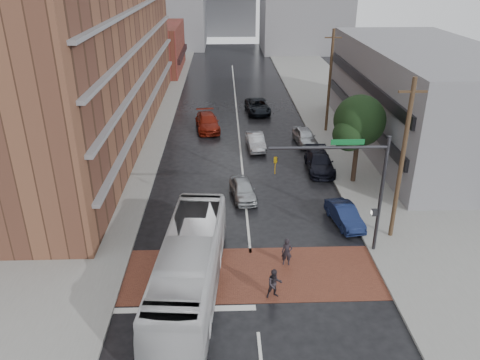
{
  "coord_description": "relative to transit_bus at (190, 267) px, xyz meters",
  "views": [
    {
      "loc": [
        -1.42,
        -20.57,
        15.56
      ],
      "look_at": [
        -0.52,
        5.22,
        3.5
      ],
      "focal_mm": 35.0,
      "sensor_mm": 36.0,
      "label": 1
    }
  ],
  "objects": [
    {
      "name": "ground",
      "position": [
        3.28,
        1.0,
        -1.63
      ],
      "size": [
        160.0,
        160.0,
        0.0
      ],
      "primitive_type": "plane",
      "color": "black",
      "rests_on": "ground"
    },
    {
      "name": "crosswalk",
      "position": [
        3.28,
        1.5,
        -1.62
      ],
      "size": [
        14.0,
        5.0,
        0.02
      ],
      "primitive_type": "cube",
      "color": "brown",
      "rests_on": "ground"
    },
    {
      "name": "sidewalk_west",
      "position": [
        -8.22,
        26.0,
        -1.55
      ],
      "size": [
        9.0,
        90.0,
        0.15
      ],
      "primitive_type": "cube",
      "color": "gray",
      "rests_on": "ground"
    },
    {
      "name": "sidewalk_east",
      "position": [
        14.78,
        26.0,
        -1.55
      ],
      "size": [
        9.0,
        90.0,
        0.15
      ],
      "primitive_type": "cube",
      "color": "gray",
      "rests_on": "ground"
    },
    {
      "name": "storefront_west",
      "position": [
        -8.72,
        55.0,
        1.87
      ],
      "size": [
        8.0,
        16.0,
        7.0
      ],
      "primitive_type": "cube",
      "color": "maroon",
      "rests_on": "ground"
    },
    {
      "name": "building_east",
      "position": [
        19.78,
        21.0,
        2.87
      ],
      "size": [
        11.0,
        26.0,
        9.0
      ],
      "primitive_type": "cube",
      "color": "slate",
      "rests_on": "ground"
    },
    {
      "name": "street_tree",
      "position": [
        11.8,
        13.03,
        3.11
      ],
      "size": [
        4.2,
        4.1,
        6.9
      ],
      "color": "#332319",
      "rests_on": "ground"
    },
    {
      "name": "signal_mast",
      "position": [
        9.13,
        3.5,
        3.1
      ],
      "size": [
        6.5,
        0.3,
        7.2
      ],
      "color": "#2D2D33",
      "rests_on": "ground"
    },
    {
      "name": "utility_pole_near",
      "position": [
        12.08,
        5.0,
        3.51
      ],
      "size": [
        1.6,
        0.26,
        10.0
      ],
      "color": "#473321",
      "rests_on": "ground"
    },
    {
      "name": "utility_pole_far",
      "position": [
        12.08,
        25.0,
        3.51
      ],
      "size": [
        1.6,
        0.26,
        10.0
      ],
      "color": "#473321",
      "rests_on": "ground"
    },
    {
      "name": "transit_bus",
      "position": [
        0.0,
        0.0,
        0.0
      ],
      "size": [
        3.7,
        11.88,
        3.26
      ],
      "primitive_type": "imported",
      "rotation": [
        0.0,
        0.0,
        -0.08
      ],
      "color": "silver",
      "rests_on": "ground"
    },
    {
      "name": "pedestrian_a",
      "position": [
        5.25,
        2.32,
        -0.81
      ],
      "size": [
        0.64,
        0.46,
        1.64
      ],
      "primitive_type": "imported",
      "rotation": [
        0.0,
        0.0,
        -0.11
      ],
      "color": "black",
      "rests_on": "ground"
    },
    {
      "name": "pedestrian_b",
      "position": [
        4.27,
        -0.5,
        -0.8
      ],
      "size": [
        0.9,
        0.76,
        1.65
      ],
      "primitive_type": "imported",
      "rotation": [
        0.0,
        0.0,
        0.18
      ],
      "color": "black",
      "rests_on": "ground"
    },
    {
      "name": "car_travel_a",
      "position": [
        3.13,
        10.64,
        -0.95
      ],
      "size": [
        2.16,
        4.19,
        1.36
      ],
      "primitive_type": "imported",
      "rotation": [
        0.0,
        0.0,
        0.14
      ],
      "color": "#A7ACAF",
      "rests_on": "ground"
    },
    {
      "name": "car_travel_b",
      "position": [
        4.69,
        20.55,
        -0.94
      ],
      "size": [
        1.76,
        4.27,
        1.38
      ],
      "primitive_type": "imported",
      "rotation": [
        0.0,
        0.0,
        0.07
      ],
      "color": "#B7BABF",
      "rests_on": "ground"
    },
    {
      "name": "car_travel_c",
      "position": [
        0.13,
        26.03,
        -0.84
      ],
      "size": [
        2.87,
        5.64,
        1.57
      ],
      "primitive_type": "imported",
      "rotation": [
        0.0,
        0.0,
        0.13
      ],
      "color": "maroon",
      "rests_on": "ground"
    },
    {
      "name": "suv_travel",
      "position": [
        5.65,
        31.82,
        -0.89
      ],
      "size": [
        2.87,
        5.52,
        1.48
      ],
      "primitive_type": "imported",
      "rotation": [
        0.0,
        0.0,
        0.08
      ],
      "color": "black",
      "rests_on": "ground"
    },
    {
      "name": "car_parked_near",
      "position": [
        9.58,
        6.7,
        -0.98
      ],
      "size": [
        2.03,
        4.09,
        1.29
      ],
      "primitive_type": "imported",
      "rotation": [
        0.0,
        0.0,
        0.18
      ],
      "color": "#131E44",
      "rests_on": "ground"
    },
    {
      "name": "car_parked_mid",
      "position": [
        9.58,
        15.37,
        -0.9
      ],
      "size": [
        2.17,
        5.07,
        1.46
      ],
      "primitive_type": "imported",
      "rotation": [
        0.0,
        0.0,
        -0.03
      ],
      "color": "black",
      "rests_on": "ground"
    },
    {
      "name": "car_parked_far",
      "position": [
        9.38,
        21.63,
        -0.9
      ],
      "size": [
        2.14,
        4.41,
        1.45
      ],
      "primitive_type": "imported",
      "rotation": [
        0.0,
        0.0,
        0.1
      ],
      "color": "#B2B6BB",
      "rests_on": "ground"
    }
  ]
}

